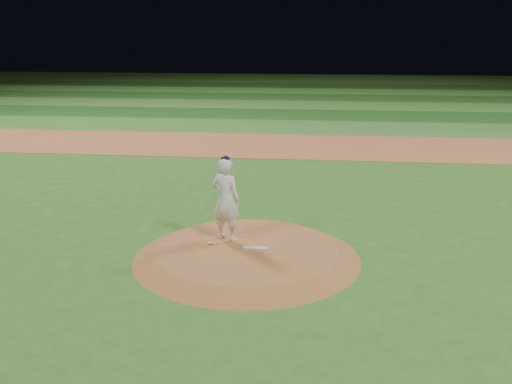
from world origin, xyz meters
TOP-DOWN VIEW (x-y plane):
  - ground at (0.00, 0.00)m, footprint 120.00×120.00m
  - infield_dirt_band at (0.00, 14.00)m, footprint 70.00×6.00m
  - outfield_stripe_0 at (0.00, 19.50)m, footprint 70.00×5.00m
  - outfield_stripe_1 at (0.00, 24.50)m, footprint 70.00×5.00m
  - outfield_stripe_2 at (0.00, 29.50)m, footprint 70.00×5.00m
  - outfield_stripe_3 at (0.00, 34.50)m, footprint 70.00×5.00m
  - outfield_stripe_4 at (0.00, 39.50)m, footprint 70.00×5.00m
  - outfield_stripe_5 at (0.00, 44.50)m, footprint 70.00×5.00m
  - pitchers_mound at (0.00, 0.00)m, footprint 5.50×5.50m
  - pitching_rubber at (0.20, 0.00)m, footprint 0.58×0.15m
  - rosin_bag at (-0.94, 0.17)m, footprint 0.12×0.12m
  - pitcher_on_mound at (-0.59, 0.55)m, footprint 0.90×0.76m

SIDE VIEW (x-z plane):
  - ground at x=0.00m, z-range 0.00..0.00m
  - outfield_stripe_0 at x=0.00m, z-range 0.00..0.02m
  - outfield_stripe_1 at x=0.00m, z-range 0.00..0.02m
  - outfield_stripe_2 at x=0.00m, z-range 0.00..0.02m
  - outfield_stripe_3 at x=0.00m, z-range 0.00..0.02m
  - outfield_stripe_4 at x=0.00m, z-range 0.00..0.02m
  - outfield_stripe_5 at x=0.00m, z-range 0.00..0.02m
  - infield_dirt_band at x=0.00m, z-range 0.00..0.02m
  - pitchers_mound at x=0.00m, z-range 0.00..0.25m
  - pitching_rubber at x=0.20m, z-range 0.25..0.28m
  - rosin_bag at x=-0.94m, z-range 0.25..0.31m
  - pitcher_on_mound at x=-0.59m, z-range 0.23..2.39m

